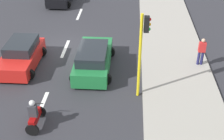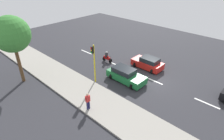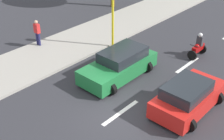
% 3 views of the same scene
% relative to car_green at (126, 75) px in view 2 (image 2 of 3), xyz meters
% --- Properties ---
extents(ground_plane, '(40.00, 60.00, 0.10)m').
position_rel_car_green_xyz_m(ground_plane, '(-2.17, 2.40, -0.76)').
color(ground_plane, '#2D2D33').
extents(sidewalk, '(4.00, 60.00, 0.15)m').
position_rel_car_green_xyz_m(sidewalk, '(4.83, 2.40, -0.64)').
color(sidewalk, '#9E998E').
rests_on(sidewalk, ground).
extents(lane_stripe_far_north, '(0.20, 2.40, 0.01)m').
position_rel_car_green_xyz_m(lane_stripe_far_north, '(-2.17, -9.60, -0.71)').
color(lane_stripe_far_north, white).
rests_on(lane_stripe_far_north, ground).
extents(lane_stripe_north, '(0.20, 2.40, 0.01)m').
position_rel_car_green_xyz_m(lane_stripe_north, '(-2.17, -3.60, -0.71)').
color(lane_stripe_north, white).
rests_on(lane_stripe_north, ground).
extents(lane_stripe_mid, '(0.20, 2.40, 0.01)m').
position_rel_car_green_xyz_m(lane_stripe_mid, '(-2.17, 2.40, -0.71)').
color(lane_stripe_mid, white).
rests_on(lane_stripe_mid, ground).
extents(lane_stripe_south, '(0.20, 2.40, 0.01)m').
position_rel_car_green_xyz_m(lane_stripe_south, '(-2.17, 8.40, -0.71)').
color(lane_stripe_south, white).
rests_on(lane_stripe_south, ground).
extents(car_green, '(2.33, 4.56, 1.52)m').
position_rel_car_green_xyz_m(car_green, '(0.00, 0.00, 0.00)').
color(car_green, '#1E7238').
rests_on(car_green, ground).
extents(car_red, '(2.27, 3.97, 1.52)m').
position_rel_car_green_xyz_m(car_red, '(-4.27, 0.14, -0.00)').
color(car_red, red).
rests_on(car_red, ground).
extents(motorcycle, '(0.60, 1.30, 1.53)m').
position_rel_car_green_xyz_m(motorcycle, '(-2.03, -4.97, -0.07)').
color(motorcycle, black).
rests_on(motorcycle, ground).
extents(pedestrian_near_signal, '(0.40, 0.24, 1.69)m').
position_rel_car_green_xyz_m(pedestrian_near_signal, '(6.26, 0.78, 0.35)').
color(pedestrian_near_signal, '#1E1E4C').
rests_on(pedestrian_near_signal, sidewalk).
extents(traffic_light_corner, '(0.49, 0.24, 4.50)m').
position_rel_car_green_xyz_m(traffic_light_corner, '(2.67, -2.32, 2.22)').
color(traffic_light_corner, yellow).
rests_on(traffic_light_corner, ground).
extents(street_tree_north, '(3.77, 3.77, 7.47)m').
position_rel_car_green_xyz_m(street_tree_north, '(8.11, -8.47, 4.84)').
color(street_tree_north, brown).
rests_on(street_tree_north, ground).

